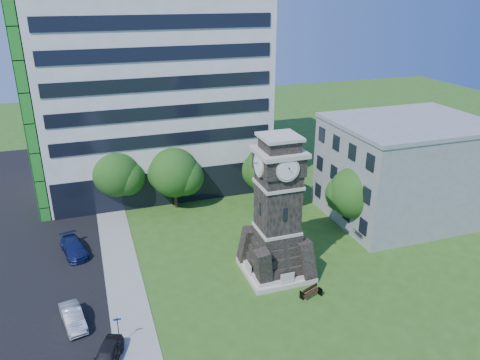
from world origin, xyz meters
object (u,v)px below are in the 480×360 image
object	(u,v)px
car_street_mid	(73,317)
street_sign	(118,328)
car_east_lot	(382,229)
park_bench	(311,292)
car_street_south	(107,356)
car_street_north	(74,248)
clock_tower	(277,217)

from	to	relation	value
car_street_mid	street_sign	xyz separation A→B (m)	(2.96, -3.15, 0.76)
car_street_mid	car_east_lot	bearing A→B (deg)	-3.87
car_street_mid	park_bench	world-z (taller)	car_street_mid
car_east_lot	street_sign	world-z (taller)	street_sign
car_street_mid	park_bench	size ratio (longest dim) A/B	2.21
car_street_south	car_street_north	bearing A→B (deg)	118.89
street_sign	car_street_mid	bearing A→B (deg)	137.69
car_street_north	car_east_lot	distance (m)	29.31
car_street_north	park_bench	size ratio (longest dim) A/B	2.64
car_east_lot	street_sign	distance (m)	26.81
car_street_north	car_east_lot	size ratio (longest dim) A/B	0.79
car_street_mid	park_bench	bearing A→B (deg)	-19.98
park_bench	street_sign	size ratio (longest dim) A/B	0.77
car_street_north	park_bench	xyz separation A→B (m)	(17.60, -12.85, -0.19)
car_street_south	car_street_mid	world-z (taller)	same
car_street_south	car_east_lot	bearing A→B (deg)	39.81
car_east_lot	park_bench	size ratio (longest dim) A/B	3.35
car_street_mid	car_street_south	bearing A→B (deg)	-78.31
car_street_mid	car_east_lot	world-z (taller)	car_east_lot
park_bench	clock_tower	bearing A→B (deg)	84.73
car_street_north	car_east_lot	xyz separation A→B (m)	(28.63, -6.28, 0.14)
car_street_mid	street_sign	size ratio (longest dim) A/B	1.71
clock_tower	car_east_lot	xyz separation A→B (m)	(12.29, 2.40, -4.49)
clock_tower	car_street_north	world-z (taller)	clock_tower
car_street_north	street_sign	size ratio (longest dim) A/B	2.05
clock_tower	street_sign	size ratio (longest dim) A/B	5.56
clock_tower	car_street_south	world-z (taller)	clock_tower
car_street_south	clock_tower	bearing A→B (deg)	45.38
car_street_mid	street_sign	world-z (taller)	street_sign
car_street_south	street_sign	world-z (taller)	street_sign
car_street_mid	car_street_north	size ratio (longest dim) A/B	0.84
car_street_south	car_east_lot	xyz separation A→B (m)	(26.74, 8.73, 0.17)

